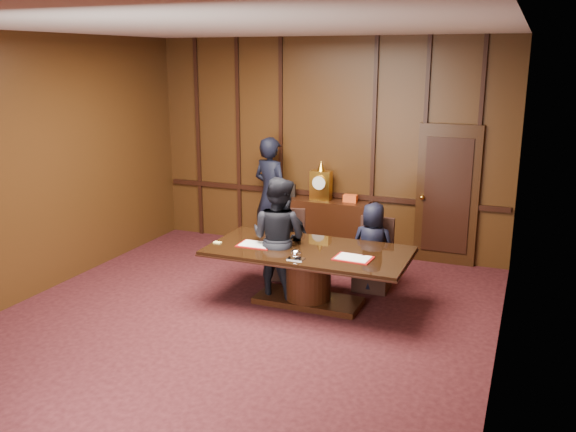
% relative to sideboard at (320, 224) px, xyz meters
% --- Properties ---
extents(room, '(7.00, 7.04, 3.50)m').
position_rel_sideboard_xyz_m(room, '(0.07, -3.12, 1.24)').
color(room, black).
rests_on(room, ground).
extents(sideboard, '(1.60, 0.45, 1.54)m').
position_rel_sideboard_xyz_m(sideboard, '(0.00, 0.00, 0.00)').
color(sideboard, black).
rests_on(sideboard, ground).
extents(conference_table, '(2.62, 1.32, 0.76)m').
position_rel_sideboard_xyz_m(conference_table, '(0.58, -2.16, 0.02)').
color(conference_table, black).
rests_on(conference_table, ground).
extents(folder_left, '(0.47, 0.34, 0.02)m').
position_rel_sideboard_xyz_m(folder_left, '(-0.12, -2.27, 0.28)').
color(folder_left, '#9A0E0E').
rests_on(folder_left, conference_table).
extents(folder_right, '(0.48, 0.36, 0.02)m').
position_rel_sideboard_xyz_m(folder_right, '(1.23, -2.33, 0.28)').
color(folder_right, '#9A0E0E').
rests_on(folder_right, conference_table).
extents(inkstand, '(0.20, 0.14, 0.12)m').
position_rel_sideboard_xyz_m(inkstand, '(0.58, -2.61, 0.33)').
color(inkstand, white).
rests_on(inkstand, conference_table).
extents(notepad, '(0.11, 0.08, 0.01)m').
position_rel_sideboard_xyz_m(notepad, '(-0.64, -2.38, 0.28)').
color(notepad, '#FEEA7C').
rests_on(notepad, conference_table).
extents(chair_left, '(0.58, 0.58, 0.99)m').
position_rel_sideboard_xyz_m(chair_left, '(-0.07, -1.28, -0.19)').
color(chair_left, black).
rests_on(chair_left, ground).
extents(chair_right, '(0.49, 0.49, 0.99)m').
position_rel_sideboard_xyz_m(chair_right, '(1.23, -1.28, -0.19)').
color(chair_right, black).
rests_on(chair_right, ground).
extents(signatory_left, '(0.76, 0.35, 1.27)m').
position_rel_sideboard_xyz_m(signatory_left, '(-0.07, -1.36, 0.15)').
color(signatory_left, black).
rests_on(signatory_left, ground).
extents(signatory_right, '(0.61, 0.40, 1.26)m').
position_rel_sideboard_xyz_m(signatory_right, '(1.23, -1.36, 0.14)').
color(signatory_right, black).
rests_on(signatory_right, ground).
extents(witness_left, '(0.81, 0.67, 1.92)m').
position_rel_sideboard_xyz_m(witness_left, '(-0.82, -0.16, 0.47)').
color(witness_left, black).
rests_on(witness_left, ground).
extents(witness_right, '(0.92, 0.78, 1.67)m').
position_rel_sideboard_xyz_m(witness_right, '(0.13, -2.10, 0.35)').
color(witness_right, black).
rests_on(witness_right, ground).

